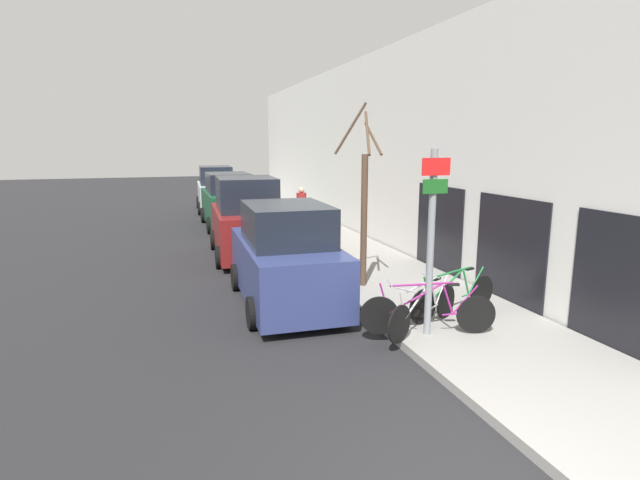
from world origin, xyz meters
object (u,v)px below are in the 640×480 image
at_px(parked_car_1, 247,221).
at_px(pedestrian_near, 301,206).
at_px(bicycle_2, 454,296).
at_px(parked_car_2, 228,202).
at_px(bicycle_0, 428,312).
at_px(parked_car_0, 286,259).
at_px(parked_car_3, 216,191).
at_px(bicycle_1, 424,309).
at_px(signpost, 431,238).
at_px(street_tree, 364,208).

height_order(parked_car_1, pedestrian_near, parked_car_1).
height_order(bicycle_2, parked_car_2, parked_car_2).
xyz_separation_m(bicycle_2, parked_car_1, (-2.90, 7.03, 0.56)).
relative_size(bicycle_0, parked_car_2, 0.50).
bearing_deg(parked_car_0, bicycle_2, -35.16).
xyz_separation_m(parked_car_1, parked_car_3, (0.23, 11.11, -0.07)).
xyz_separation_m(bicycle_1, parked_car_2, (-1.78, 13.36, 0.50)).
bearing_deg(parked_car_0, signpost, -54.76).
bearing_deg(parked_car_3, parked_car_1, -88.65).
xyz_separation_m(bicycle_1, parked_car_3, (-1.74, 18.65, 0.50)).
bearing_deg(parked_car_0, parked_car_3, 90.80).
relative_size(bicycle_0, bicycle_2, 1.02).
distance_m(bicycle_1, bicycle_2, 1.06).
height_order(parked_car_3, pedestrian_near, parked_car_3).
bearing_deg(pedestrian_near, parked_car_3, -71.85).
bearing_deg(signpost, parked_car_2, 97.33).
bearing_deg(bicycle_0, street_tree, 14.62).
height_order(bicycle_0, bicycle_2, bicycle_0).
bearing_deg(bicycle_1, signpost, 138.51).
bearing_deg(parked_car_0, street_tree, 12.20).
relative_size(signpost, pedestrian_near, 1.90).
xyz_separation_m(bicycle_2, street_tree, (-0.90, 2.49, 1.46)).
xyz_separation_m(signpost, bicycle_1, (0.04, 0.19, -1.35)).
relative_size(parked_car_0, parked_car_1, 1.01).
bearing_deg(pedestrian_near, bicycle_0, 88.34).
bearing_deg(parked_car_1, signpost, -73.49).
distance_m(bicycle_0, bicycle_1, 0.21).
height_order(bicycle_0, parked_car_3, parked_car_3).
bearing_deg(bicycle_2, bicycle_1, 101.83).
distance_m(bicycle_2, parked_car_2, 13.15).
distance_m(bicycle_2, street_tree, 3.03).
height_order(parked_car_0, parked_car_1, parked_car_1).
distance_m(signpost, parked_car_3, 18.94).
relative_size(bicycle_0, street_tree, 0.55).
bearing_deg(parked_car_3, street_tree, -81.00).
bearing_deg(parked_car_3, bicycle_1, -82.14).
distance_m(bicycle_2, parked_car_1, 7.63).
distance_m(bicycle_1, street_tree, 3.34).
xyz_separation_m(bicycle_2, parked_car_2, (-2.71, 12.85, 0.49)).
relative_size(signpost, parked_car_3, 0.72).
xyz_separation_m(parked_car_0, parked_car_3, (0.18, 16.02, 0.03)).
bearing_deg(parked_car_3, bicycle_2, -79.09).
distance_m(bicycle_2, parked_car_3, 18.34).
distance_m(bicycle_1, parked_car_2, 13.49).
bearing_deg(parked_car_2, street_tree, -80.10).
xyz_separation_m(signpost, parked_car_0, (-1.89, 2.82, -0.87)).
distance_m(parked_car_0, parked_car_1, 4.91).
relative_size(signpost, bicycle_0, 1.39).
distance_m(pedestrian_near, street_tree, 7.62).
distance_m(parked_car_2, pedestrian_near, 3.70).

